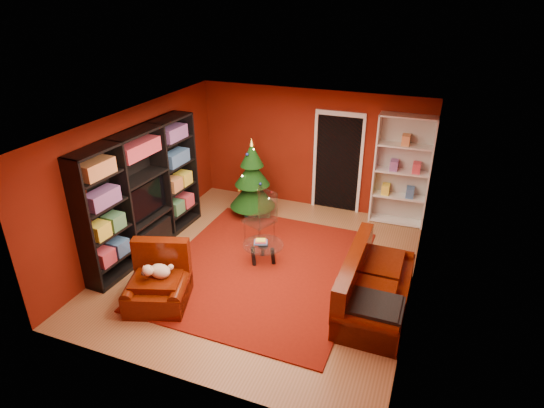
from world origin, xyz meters
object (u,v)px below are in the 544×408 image
at_px(rug, 262,268).
at_px(christmas_tree, 252,179).
at_px(acrylic_chair, 259,221).
at_px(armchair, 157,283).
at_px(sofa, 377,282).
at_px(white_bookshelf, 402,171).
at_px(dog, 160,271).
at_px(gift_box_teal, 251,210).
at_px(media_unit, 142,193).
at_px(coffee_table, 263,253).
at_px(gift_box_green, 265,212).

xyz_separation_m(rug, christmas_tree, (-0.99, 1.89, 0.83)).
bearing_deg(acrylic_chair, armchair, -83.93).
bearing_deg(sofa, white_bookshelf, 1.49).
bearing_deg(dog, acrylic_chair, 53.85).
height_order(rug, gift_box_teal, gift_box_teal).
xyz_separation_m(rug, armchair, (-1.13, -1.47, 0.37)).
distance_m(white_bookshelf, sofa, 3.05).
bearing_deg(media_unit, acrylic_chair, 28.24).
height_order(rug, coffee_table, coffee_table).
bearing_deg(acrylic_chair, sofa, -0.71).
distance_m(white_bookshelf, dog, 5.11).
relative_size(gift_box_teal, armchair, 0.27).
bearing_deg(media_unit, armchair, -47.65).
relative_size(gift_box_teal, coffee_table, 0.36).
distance_m(dog, coffee_table, 1.96).
height_order(dog, coffee_table, dog).
distance_m(rug, white_bookshelf, 3.48).
height_order(rug, christmas_tree, christmas_tree).
distance_m(rug, media_unit, 2.54).
distance_m(media_unit, coffee_table, 2.43).
distance_m(dog, acrylic_chair, 2.33).
xyz_separation_m(gift_box_teal, white_bookshelf, (2.96, 0.84, 1.01)).
bearing_deg(gift_box_green, dog, -96.83).
height_order(christmas_tree, white_bookshelf, white_bookshelf).
height_order(white_bookshelf, coffee_table, white_bookshelf).
height_order(media_unit, gift_box_green, media_unit).
relative_size(armchair, coffee_table, 1.35).
xyz_separation_m(gift_box_teal, acrylic_chair, (0.62, -1.01, 0.35)).
relative_size(rug, christmas_tree, 2.22).
height_order(media_unit, christmas_tree, media_unit).
relative_size(white_bookshelf, coffee_table, 3.21).
bearing_deg(dog, sofa, 1.11).
xyz_separation_m(dog, acrylic_chair, (0.72, 2.21, -0.09)).
bearing_deg(dog, rug, 33.77).
xyz_separation_m(rug, white_bookshelf, (1.95, 2.65, 1.13)).
height_order(gift_box_teal, sofa, sofa).
distance_m(christmas_tree, white_bookshelf, 3.05).
relative_size(rug, coffee_table, 5.27).
height_order(gift_box_green, dog, dog).
bearing_deg(coffee_table, christmas_tree, 118.94).
bearing_deg(sofa, rug, 81.27).
bearing_deg(sofa, acrylic_chair, 65.12).
height_order(white_bookshelf, armchair, white_bookshelf).
bearing_deg(acrylic_chair, coffee_table, -37.24).
distance_m(armchair, coffee_table, 2.00).
bearing_deg(coffee_table, dog, -122.83).
distance_m(rug, gift_box_green, 2.01).
height_order(armchair, coffee_table, armchair).
xyz_separation_m(gift_box_teal, gift_box_green, (0.30, 0.06, -0.01)).
distance_m(christmas_tree, gift_box_green, 0.77).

